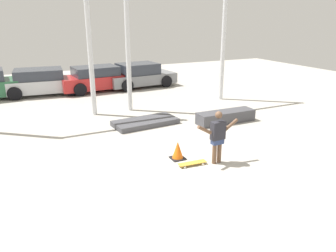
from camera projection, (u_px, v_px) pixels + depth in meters
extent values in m
plane|color=#B2ADA3|center=(172.00, 164.00, 9.01)|extent=(36.00, 36.00, 0.00)
cylinder|color=brown|center=(214.00, 152.00, 8.93)|extent=(0.12, 0.12, 0.70)
cylinder|color=brown|center=(219.00, 150.00, 9.01)|extent=(0.12, 0.12, 0.70)
cube|color=navy|center=(217.00, 141.00, 8.88)|extent=(0.34, 0.21, 0.15)
cube|color=#26262D|center=(218.00, 130.00, 8.78)|extent=(0.40, 0.22, 0.50)
sphere|color=brown|center=(219.00, 115.00, 8.64)|extent=(0.19, 0.19, 0.19)
cylinder|color=brown|center=(205.00, 130.00, 8.55)|extent=(0.45, 0.12, 0.31)
cylinder|color=brown|center=(231.00, 125.00, 8.96)|extent=(0.45, 0.12, 0.31)
cube|color=gold|center=(192.00, 163.00, 8.90)|extent=(0.81, 0.26, 0.01)
cylinder|color=silver|center=(199.00, 161.00, 9.11)|extent=(0.06, 0.04, 0.05)
cylinder|color=silver|center=(203.00, 164.00, 8.92)|extent=(0.06, 0.04, 0.05)
cylinder|color=silver|center=(182.00, 164.00, 8.92)|extent=(0.06, 0.04, 0.05)
cylinder|color=silver|center=(185.00, 167.00, 8.73)|extent=(0.06, 0.04, 0.05)
cube|color=#47474C|center=(226.00, 117.00, 12.48)|extent=(2.31, 0.67, 0.44)
cube|color=#47474C|center=(145.00, 122.00, 12.25)|extent=(2.47, 1.30, 0.19)
cylinder|color=silver|center=(89.00, 33.00, 12.52)|extent=(0.20, 0.20, 6.50)
cylinder|color=silver|center=(127.00, 32.00, 13.16)|extent=(0.20, 0.20, 6.50)
cylinder|color=silver|center=(224.00, 30.00, 15.06)|extent=(0.20, 0.20, 6.50)
cylinder|color=black|center=(12.00, 87.00, 17.16)|extent=(0.66, 0.24, 0.65)
cylinder|color=black|center=(14.00, 93.00, 15.78)|extent=(0.66, 0.24, 0.65)
cube|color=#B7BABF|center=(43.00, 85.00, 16.94)|extent=(4.37, 2.20, 0.64)
cube|color=#2D333D|center=(38.00, 74.00, 16.70)|extent=(2.46, 1.89, 0.50)
cylinder|color=black|center=(69.00, 83.00, 18.23)|extent=(0.66, 0.28, 0.64)
cylinder|color=black|center=(71.00, 90.00, 16.63)|extent=(0.66, 0.28, 0.64)
cylinder|color=black|center=(17.00, 87.00, 17.36)|extent=(0.66, 0.28, 0.64)
cylinder|color=black|center=(15.00, 94.00, 15.76)|extent=(0.66, 0.28, 0.64)
cube|color=red|center=(99.00, 81.00, 17.83)|extent=(4.28, 2.04, 0.65)
cube|color=#2D333D|center=(95.00, 71.00, 17.58)|extent=(2.40, 1.77, 0.48)
cylinder|color=black|center=(116.00, 80.00, 19.20)|extent=(0.67, 0.27, 0.66)
cylinder|color=black|center=(127.00, 85.00, 17.80)|extent=(0.67, 0.27, 0.66)
cylinder|color=black|center=(72.00, 84.00, 17.98)|extent=(0.67, 0.27, 0.66)
cylinder|color=black|center=(80.00, 90.00, 16.59)|extent=(0.67, 0.27, 0.66)
cube|color=slate|center=(140.00, 79.00, 18.79)|extent=(4.04, 2.10, 0.57)
cube|color=#2D333D|center=(138.00, 69.00, 18.53)|extent=(2.28, 1.81, 0.59)
cylinder|color=black|center=(152.00, 77.00, 20.12)|extent=(0.68, 0.28, 0.66)
cylinder|color=black|center=(166.00, 81.00, 18.70)|extent=(0.68, 0.28, 0.66)
cylinder|color=black|center=(115.00, 80.00, 18.96)|extent=(0.68, 0.28, 0.66)
cylinder|color=black|center=(127.00, 86.00, 17.54)|extent=(0.68, 0.28, 0.66)
cube|color=black|center=(178.00, 158.00, 9.33)|extent=(0.40, 0.40, 0.03)
cone|color=orange|center=(178.00, 150.00, 9.25)|extent=(0.32, 0.32, 0.49)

